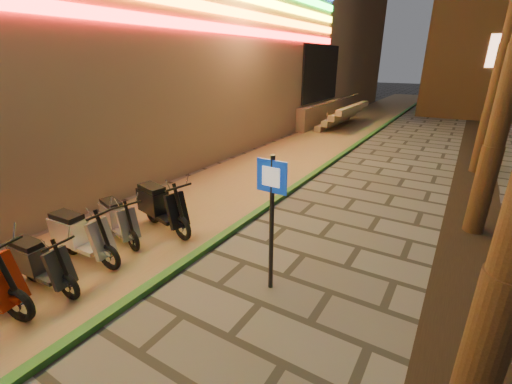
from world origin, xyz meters
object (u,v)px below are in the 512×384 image
Objects in this scene: pedestrian_sign at (272,206)px; scooter_9 at (160,206)px; scooter_7 at (79,235)px; scooter_6 at (39,263)px; scooter_8 at (117,219)px.

scooter_9 is (-3.15, 0.62, -0.93)m from pedestrian_sign.
scooter_9 is at bearing 75.96° from scooter_7.
scooter_9 is at bearing 170.44° from pedestrian_sign.
scooter_6 reaches higher than scooter_8.
scooter_7 is 0.94× the size of scooter_9.
scooter_7 is 0.90m from scooter_8.
pedestrian_sign is at bearing 13.92° from scooter_7.
pedestrian_sign is 1.30× the size of scooter_9.
scooter_7 is (-0.24, 0.85, 0.05)m from scooter_6.
scooter_7 is at bearing -160.86° from pedestrian_sign.
scooter_9 reaches higher than scooter_7.
pedestrian_sign is 1.54× the size of scooter_6.
scooter_9 is (0.31, 1.72, 0.03)m from scooter_7.
pedestrian_sign reaches higher than scooter_8.
scooter_7 is at bearing 101.77° from scooter_6.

